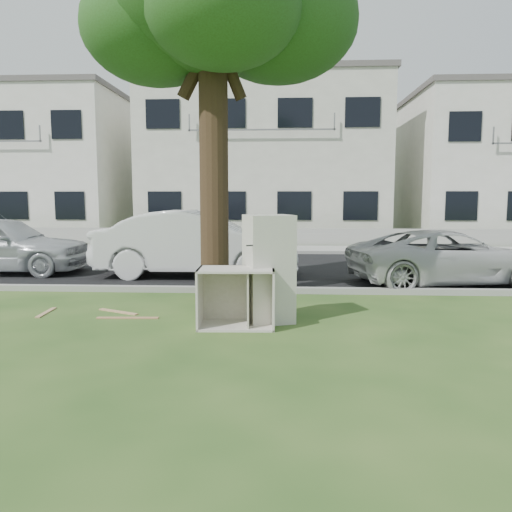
# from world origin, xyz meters

# --- Properties ---
(ground) EXTENTS (120.00, 120.00, 0.00)m
(ground) POSITION_xyz_m (0.00, 0.00, 0.00)
(ground) COLOR #284A1A
(road) EXTENTS (120.00, 7.00, 0.01)m
(road) POSITION_xyz_m (0.00, 6.00, 0.01)
(road) COLOR black
(road) RESTS_ON ground
(kerb_near) EXTENTS (120.00, 0.18, 0.12)m
(kerb_near) POSITION_xyz_m (0.00, 2.45, 0.00)
(kerb_near) COLOR gray
(kerb_near) RESTS_ON ground
(kerb_far) EXTENTS (120.00, 0.18, 0.12)m
(kerb_far) POSITION_xyz_m (0.00, 9.55, 0.00)
(kerb_far) COLOR gray
(kerb_far) RESTS_ON ground
(sidewalk) EXTENTS (120.00, 2.80, 0.01)m
(sidewalk) POSITION_xyz_m (0.00, 11.00, 0.01)
(sidewalk) COLOR gray
(sidewalk) RESTS_ON ground
(low_wall) EXTENTS (120.00, 0.15, 0.70)m
(low_wall) POSITION_xyz_m (0.00, 12.60, 0.35)
(low_wall) COLOR gray
(low_wall) RESTS_ON ground
(townhouse_left) EXTENTS (10.20, 8.16, 7.04)m
(townhouse_left) POSITION_xyz_m (-12.00, 17.50, 3.52)
(townhouse_left) COLOR white
(townhouse_left) RESTS_ON ground
(townhouse_center) EXTENTS (11.22, 8.16, 7.44)m
(townhouse_center) POSITION_xyz_m (0.00, 17.50, 3.72)
(townhouse_center) COLOR silver
(townhouse_center) RESTS_ON ground
(fridge) EXTENTS (0.86, 0.83, 1.67)m
(fridge) POSITION_xyz_m (0.68, 0.12, 0.84)
(fridge) COLOR beige
(fridge) RESTS_ON ground
(cabinet) EXTENTS (1.17, 0.75, 0.89)m
(cabinet) POSITION_xyz_m (0.20, -0.22, 0.44)
(cabinet) COLOR beige
(cabinet) RESTS_ON ground
(plank_a) EXTENTS (1.00, 0.13, 0.02)m
(plank_a) POSITION_xyz_m (-1.60, 0.17, 0.01)
(plank_a) COLOR #AC7A53
(plank_a) RESTS_ON ground
(plank_b) EXTENTS (0.78, 0.44, 0.02)m
(plank_b) POSITION_xyz_m (-1.89, 0.59, 0.01)
(plank_b) COLOR tan
(plank_b) RESTS_ON ground
(plank_c) EXTENTS (0.13, 0.72, 0.02)m
(plank_c) POSITION_xyz_m (-3.09, 0.46, 0.01)
(plank_c) COLOR tan
(plank_c) RESTS_ON ground
(car_center) EXTENTS (4.94, 1.77, 1.62)m
(car_center) POSITION_xyz_m (-1.21, 4.56, 0.81)
(car_center) COLOR silver
(car_center) RESTS_ON ground
(car_right) EXTENTS (4.71, 2.91, 1.22)m
(car_right) POSITION_xyz_m (4.60, 3.74, 0.61)
(car_right) COLOR silver
(car_right) RESTS_ON ground
(car_left) EXTENTS (4.46, 1.89, 1.50)m
(car_left) POSITION_xyz_m (-6.34, 4.75, 0.75)
(car_left) COLOR #BABDC2
(car_left) RESTS_ON ground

